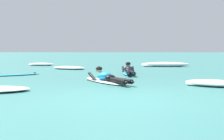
# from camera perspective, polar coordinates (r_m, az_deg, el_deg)

# --- Properties ---
(ground_plane) EXTENTS (120.00, 120.00, 0.00)m
(ground_plane) POSITION_cam_1_polar(r_m,az_deg,el_deg) (16.16, 2.08, 0.47)
(ground_plane) COLOR #387A75
(surfer_near) EXTENTS (1.78, 2.35, 0.55)m
(surfer_near) POSITION_cam_1_polar(r_m,az_deg,el_deg) (9.16, -1.06, -1.68)
(surfer_near) COLOR white
(surfer_near) RESTS_ON ground
(surfer_far) EXTENTS (0.63, 2.55, 0.55)m
(surfer_far) POSITION_cam_1_polar(r_m,az_deg,el_deg) (12.10, 3.35, -0.18)
(surfer_far) COLOR #2DB2D1
(surfer_far) RESTS_ON ground
(drifting_surfboard) EXTENTS (1.86, 1.53, 0.16)m
(drifting_surfboard) POSITION_cam_1_polar(r_m,az_deg,el_deg) (12.18, -18.41, -0.86)
(drifting_surfboard) COLOR #2DB2D1
(drifting_surfboard) RESTS_ON ground
(whitewater_front) EXTENTS (1.81, 1.42, 0.18)m
(whitewater_front) POSITION_cam_1_polar(r_m,az_deg,el_deg) (8.86, 19.39, -2.46)
(whitewater_front) COLOR white
(whitewater_front) RESTS_ON ground
(whitewater_mid_left) EXTENTS (2.87, 0.75, 0.27)m
(whitewater_mid_left) POSITION_cam_1_polar(r_m,az_deg,el_deg) (17.32, 10.44, 1.08)
(whitewater_mid_left) COLOR white
(whitewater_mid_left) RESTS_ON ground
(whitewater_back) EXTENTS (1.59, 0.59, 0.18)m
(whitewater_back) POSITION_cam_1_polar(r_m,az_deg,el_deg) (18.39, -13.79, 1.09)
(whitewater_back) COLOR white
(whitewater_back) RESTS_ON ground
(whitewater_far_band) EXTENTS (2.03, 1.59, 0.15)m
(whitewater_far_band) POSITION_cam_1_polar(r_m,az_deg,el_deg) (15.19, -8.46, 0.44)
(whitewater_far_band) COLOR white
(whitewater_far_band) RESTS_ON ground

